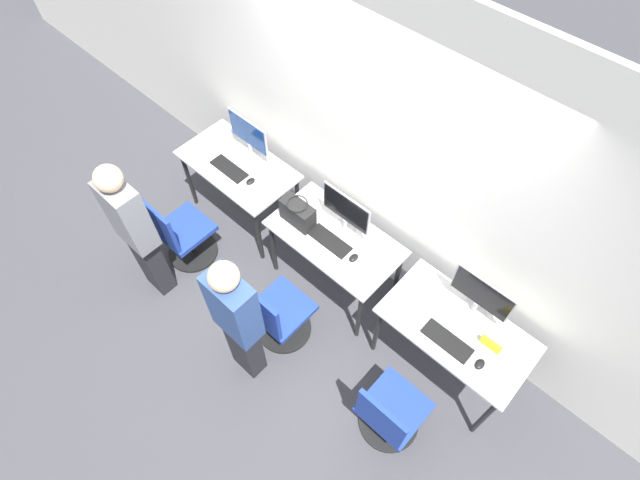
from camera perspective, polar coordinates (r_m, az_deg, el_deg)
The scene contains 21 objects.
ground_plane at distance 4.65m, azimuth -1.04°, elevation -7.24°, with size 20.00×20.00×0.00m, color #3D3D42.
wall_back at distance 3.85m, azimuth 6.33°, elevation 9.81°, with size 12.00×0.05×2.80m.
desk_left at distance 4.76m, azimuth -9.30°, elevation 7.83°, with size 1.12×0.62×0.75m.
monitor_left at distance 4.61m, azimuth -8.17°, elevation 11.70°, with size 0.47×0.20×0.41m.
keyboard_left at distance 4.65m, azimuth -10.35°, elevation 8.01°, with size 0.38×0.14×0.02m.
mouse_left at distance 4.51m, azimuth -7.95°, elevation 6.67°, with size 0.06×0.09×0.03m.
office_chair_left at distance 4.80m, azimuth -15.55°, elevation 0.50°, with size 0.48×0.48×0.86m.
person_left at distance 4.30m, azimuth -20.39°, elevation 1.11°, with size 0.36×0.21×1.59m.
desk_center at distance 4.20m, azimuth 1.71°, elevation -0.35°, with size 1.12×0.62×0.75m.
monitor_center at distance 4.00m, azimuth 2.96°, elevation 3.24°, with size 0.47×0.20×0.41m.
keyboard_center at distance 4.08m, azimuth 1.13°, elevation -0.10°, with size 0.38×0.14×0.02m.
mouse_center at distance 4.00m, azimuth 3.88°, elevation -2.04°, with size 0.06×0.09×0.03m.
office_chair_center at distance 4.22m, azimuth -4.82°, elevation -8.66°, with size 0.48×0.48×0.86m.
person_center at distance 3.69m, azimuth -9.44°, elevation -8.97°, with size 0.36×0.21×1.57m.
desk_right at distance 3.93m, azimuth 15.18°, elevation -10.25°, with size 1.12×0.62×0.75m.
monitor_right at distance 3.76m, azimuth 17.87°, elevation -6.14°, with size 0.47×0.20×0.41m.
keyboard_right at distance 3.78m, azimuth 14.34°, elevation -11.10°, with size 0.38×0.14×0.02m.
mouse_right at distance 3.76m, azimuth 17.81°, elevation -13.37°, with size 0.06×0.09×0.03m.
office_chair_right at distance 3.96m, azimuth 7.88°, elevation -19.19°, with size 0.48×0.48×0.86m.
handbag at distance 4.12m, azimuth -2.56°, elevation 3.11°, with size 0.30×0.18×0.25m.
placard_right at distance 3.82m, azimuth 18.93°, elevation -11.22°, with size 0.16×0.03×0.08m.
Camera 1 is at (1.50, -1.51, 4.14)m, focal length 28.00 mm.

